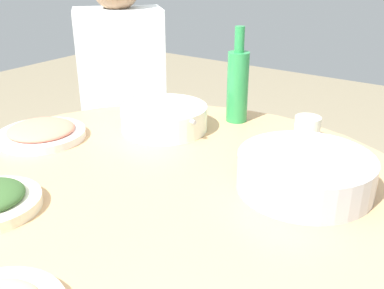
{
  "coord_description": "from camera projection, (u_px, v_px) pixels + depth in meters",
  "views": [
    {
      "loc": [
        0.57,
        -0.66,
        1.24
      ],
      "look_at": [
        0.01,
        0.14,
        0.82
      ],
      "focal_mm": 41.81,
      "sensor_mm": 36.0,
      "label": 1
    }
  ],
  "objects": [
    {
      "name": "dish_shrimp",
      "position": [
        41.0,
        132.0,
        1.29
      ],
      "size": [
        0.25,
        0.25,
        0.05
      ],
      "color": "silver",
      "rests_on": "round_dining_table"
    },
    {
      "name": "tea_cup_far",
      "position": [
        307.0,
        129.0,
        1.26
      ],
      "size": [
        0.07,
        0.07,
        0.07
      ],
      "primitive_type": "cylinder",
      "color": "white",
      "rests_on": "round_dining_table"
    },
    {
      "name": "rice_bowl",
      "position": [
        305.0,
        172.0,
        1.0
      ],
      "size": [
        0.31,
        0.31,
        0.09
      ],
      "color": "#B2B5BA",
      "rests_on": "round_dining_table"
    },
    {
      "name": "round_dining_table",
      "position": [
        156.0,
        244.0,
        1.05
      ],
      "size": [
        1.28,
        1.28,
        0.74
      ],
      "color": "#99999E",
      "rests_on": "ground"
    },
    {
      "name": "stool_for_diner_left",
      "position": [
        129.0,
        191.0,
        2.05
      ],
      "size": [
        0.37,
        0.37,
        0.46
      ],
      "primitive_type": "cylinder",
      "color": "brown",
      "rests_on": "ground"
    },
    {
      "name": "soup_bowl",
      "position": [
        164.0,
        119.0,
        1.35
      ],
      "size": [
        0.28,
        0.26,
        0.07
      ],
      "color": "white",
      "rests_on": "round_dining_table"
    },
    {
      "name": "green_bottle",
      "position": [
        238.0,
        84.0,
        1.38
      ],
      "size": [
        0.07,
        0.07,
        0.3
      ],
      "color": "#2A8D48",
      "rests_on": "round_dining_table"
    },
    {
      "name": "diner_left",
      "position": [
        121.0,
        75.0,
        1.83
      ],
      "size": [
        0.47,
        0.47,
        0.76
      ],
      "color": "#2D333D",
      "rests_on": "stool_for_diner_left"
    }
  ]
}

